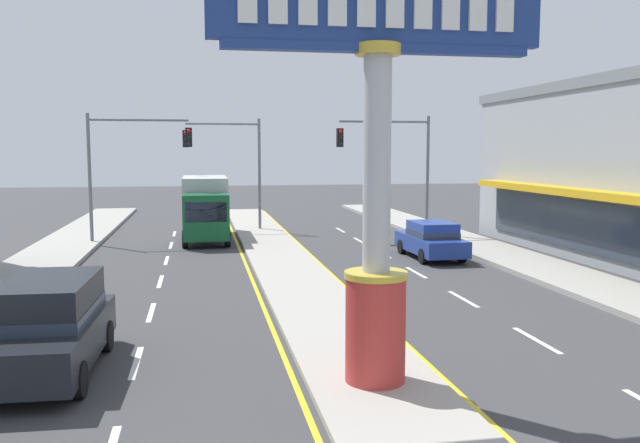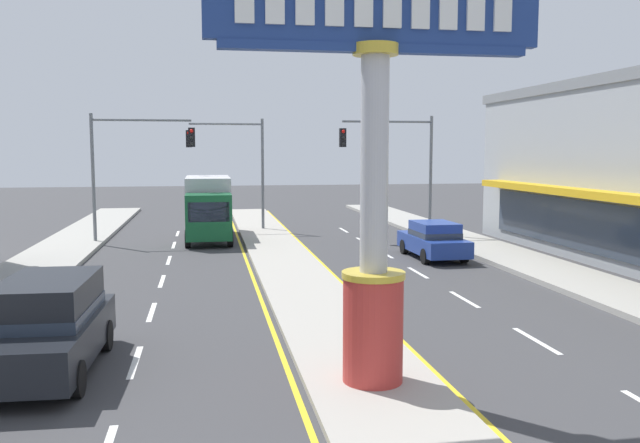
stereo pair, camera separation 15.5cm
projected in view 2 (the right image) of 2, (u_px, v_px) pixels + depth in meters
median_strip at (294, 275)px, 23.34m from camera, size 2.56×52.00×0.14m
sidewalk_right at (567, 276)px, 22.97m from camera, size 2.90×60.00×0.18m
lane_markings at (300, 284)px, 22.02m from camera, size 9.30×52.00×0.01m
district_sign at (374, 178)px, 12.00m from camera, size 6.10×1.19×7.51m
traffic_light_left_side at (131, 155)px, 31.23m from camera, size 4.86×0.46×6.20m
traffic_light_right_side at (398, 155)px, 33.08m from camera, size 4.86×0.46×6.20m
traffic_light_median_far at (235, 155)px, 35.98m from camera, size 4.20×0.46×6.20m
suv_near_right_lane at (47, 324)px, 13.21m from camera, size 2.09×4.67×1.90m
box_truck_far_right_lane at (208, 206)px, 33.07m from camera, size 2.28×6.90×3.12m
sedan_near_left_lane at (433, 240)px, 27.26m from camera, size 1.89×4.33×1.53m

